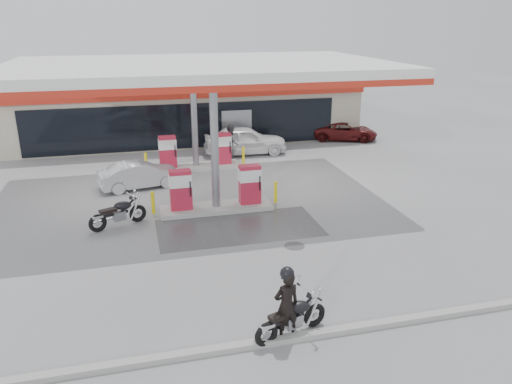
# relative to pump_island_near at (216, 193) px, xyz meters

# --- Properties ---
(ground) EXTENTS (90.00, 90.00, 0.00)m
(ground) POSITION_rel_pump_island_near_xyz_m (0.00, -2.00, -0.71)
(ground) COLOR gray
(ground) RESTS_ON ground
(wet_patch) EXTENTS (6.00, 3.00, 0.00)m
(wet_patch) POSITION_rel_pump_island_near_xyz_m (0.50, -2.00, -0.71)
(wet_patch) COLOR #4C4C4F
(wet_patch) RESTS_ON ground
(drain_cover) EXTENTS (0.70, 0.70, 0.01)m
(drain_cover) POSITION_rel_pump_island_near_xyz_m (2.00, -4.00, -0.71)
(drain_cover) COLOR #38383A
(drain_cover) RESTS_ON ground
(kerb) EXTENTS (28.00, 0.25, 0.15)m
(kerb) POSITION_rel_pump_island_near_xyz_m (0.00, -9.00, -0.64)
(kerb) COLOR gray
(kerb) RESTS_ON ground
(store_building) EXTENTS (22.00, 8.22, 4.00)m
(store_building) POSITION_rel_pump_island_near_xyz_m (0.01, 13.94, 1.30)
(store_building) COLOR #B8AF9A
(store_building) RESTS_ON ground
(canopy) EXTENTS (16.00, 10.02, 5.51)m
(canopy) POSITION_rel_pump_island_near_xyz_m (0.00, 3.00, 4.56)
(canopy) COLOR silver
(canopy) RESTS_ON ground
(pump_island_near) EXTENTS (5.14, 1.30, 1.78)m
(pump_island_near) POSITION_rel_pump_island_near_xyz_m (0.00, 0.00, 0.00)
(pump_island_near) COLOR #9E9E99
(pump_island_near) RESTS_ON ground
(pump_island_far) EXTENTS (5.14, 1.30, 1.78)m
(pump_island_far) POSITION_rel_pump_island_near_xyz_m (0.00, 6.00, 0.00)
(pump_island_far) COLOR #9E9E99
(pump_island_far) RESTS_ON ground
(main_motorcycle) EXTENTS (2.04, 0.97, 1.08)m
(main_motorcycle) POSITION_rel_pump_island_near_xyz_m (0.34, -8.78, -0.23)
(main_motorcycle) COLOR black
(main_motorcycle) RESTS_ON ground
(biker_main) EXTENTS (0.73, 0.55, 1.82)m
(biker_main) POSITION_rel_pump_island_near_xyz_m (0.16, -8.85, 0.20)
(biker_main) COLOR black
(biker_main) RESTS_ON ground
(parked_motorcycle) EXTENTS (2.13, 1.13, 1.15)m
(parked_motorcycle) POSITION_rel_pump_island_near_xyz_m (-3.79, -0.78, -0.20)
(parked_motorcycle) COLOR black
(parked_motorcycle) RESTS_ON ground
(sedan_white) EXTENTS (4.74, 2.12, 1.58)m
(sedan_white) POSITION_rel_pump_island_near_xyz_m (3.12, 8.20, 0.08)
(sedan_white) COLOR white
(sedan_white) RESTS_ON ground
(attendant) EXTENTS (0.85, 1.04, 2.00)m
(attendant) POSITION_rel_pump_island_near_xyz_m (2.08, 7.00, 0.29)
(attendant) COLOR #4D4D51
(attendant) RESTS_ON ground
(hatchback_silver) EXTENTS (3.87, 2.01, 1.21)m
(hatchback_silver) POSITION_rel_pump_island_near_xyz_m (-2.86, 3.60, -0.10)
(hatchback_silver) COLOR #ADB0B6
(hatchback_silver) RESTS_ON ground
(parked_car_left) EXTENTS (4.76, 2.97, 1.29)m
(parked_car_left) POSITION_rel_pump_island_near_xyz_m (-10.00, 12.00, -0.07)
(parked_car_left) COLOR maroon
(parked_car_left) RESTS_ON ground
(parked_car_right) EXTENTS (4.44, 3.14, 1.12)m
(parked_car_right) POSITION_rel_pump_island_near_xyz_m (10.00, 10.00, -0.15)
(parked_car_right) COLOR #551213
(parked_car_right) RESTS_ON ground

